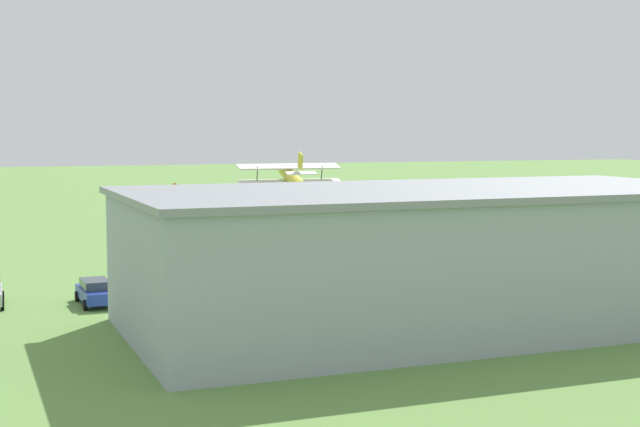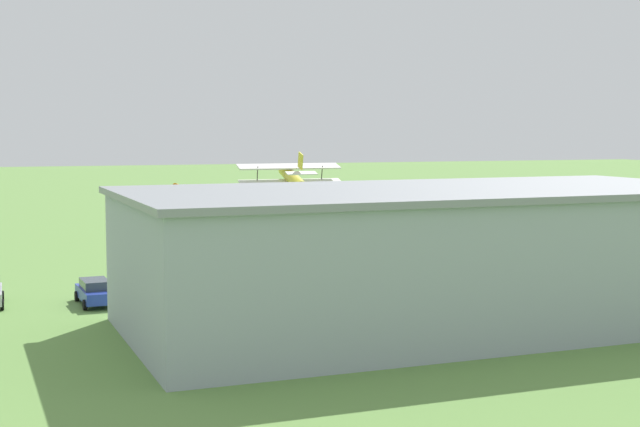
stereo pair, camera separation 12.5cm
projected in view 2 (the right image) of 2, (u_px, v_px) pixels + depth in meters
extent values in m
plane|color=#608C42|center=(199.00, 247.00, 83.87)|extent=(400.00, 400.00, 0.00)
cube|color=#99A3AD|center=(436.00, 259.00, 50.38)|extent=(33.89, 16.90, 7.17)
cube|color=gray|center=(437.00, 191.00, 50.04)|extent=(34.52, 17.53, 0.35)
cube|color=#384251|center=(375.00, 253.00, 57.73)|extent=(10.00, 0.54, 5.88)
cylinder|color=yellow|center=(293.00, 179.00, 78.55)|extent=(1.19, 5.73, 2.37)
cone|color=black|center=(283.00, 185.00, 81.52)|extent=(0.77, 0.87, 0.89)
cube|color=silver|center=(291.00, 182.00, 79.16)|extent=(9.11, 1.74, 0.49)
cube|color=silver|center=(289.00, 166.00, 79.68)|extent=(9.11, 1.74, 0.49)
cube|color=yellow|center=(300.00, 161.00, 76.33)|extent=(0.13, 1.38, 1.52)
cube|color=silver|center=(301.00, 173.00, 76.19)|extent=(2.62, 0.95, 0.29)
cylinder|color=black|center=(303.00, 194.00, 79.20)|extent=(0.15, 0.64, 0.64)
cylinder|color=black|center=(282.00, 195.00, 78.61)|extent=(0.15, 0.64, 0.64)
cylinder|color=#332D28|center=(322.00, 174.00, 80.32)|extent=(0.09, 0.42, 1.43)
cylinder|color=#332D28|center=(257.00, 175.00, 78.52)|extent=(0.09, 0.42, 1.43)
cube|color=#23389E|center=(95.00, 294.00, 56.16)|extent=(2.06, 4.72, 0.69)
cube|color=#2D3842|center=(95.00, 284.00, 56.10)|extent=(1.71, 2.68, 0.54)
cylinder|color=black|center=(114.00, 303.00, 55.10)|extent=(0.26, 0.65, 0.64)
cylinder|color=black|center=(85.00, 305.00, 54.42)|extent=(0.26, 0.65, 0.64)
cylinder|color=black|center=(105.00, 294.00, 57.96)|extent=(0.26, 0.65, 0.64)
cylinder|color=black|center=(77.00, 296.00, 57.28)|extent=(0.26, 0.65, 0.64)
cylinder|color=black|center=(2.00, 305.00, 54.48)|extent=(0.23, 0.64, 0.64)
cylinder|color=black|center=(2.00, 296.00, 57.43)|extent=(0.23, 0.64, 0.64)
cylinder|color=#3F3F47|center=(450.00, 262.00, 71.66)|extent=(0.39, 0.39, 0.84)
cylinder|color=beige|center=(450.00, 253.00, 71.60)|extent=(0.46, 0.46, 0.59)
sphere|color=#D8AD84|center=(450.00, 247.00, 71.56)|extent=(0.23, 0.23, 0.23)
cylinder|color=#33723F|center=(548.00, 265.00, 69.92)|extent=(0.34, 0.34, 0.84)
cylinder|color=navy|center=(548.00, 256.00, 69.86)|extent=(0.40, 0.40, 0.59)
sphere|color=beige|center=(549.00, 250.00, 69.82)|extent=(0.23, 0.23, 0.23)
cylinder|color=silver|center=(185.00, 211.00, 91.18)|extent=(0.12, 0.12, 5.33)
cone|color=orange|center=(178.00, 186.00, 90.72)|extent=(1.23, 1.41, 0.60)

